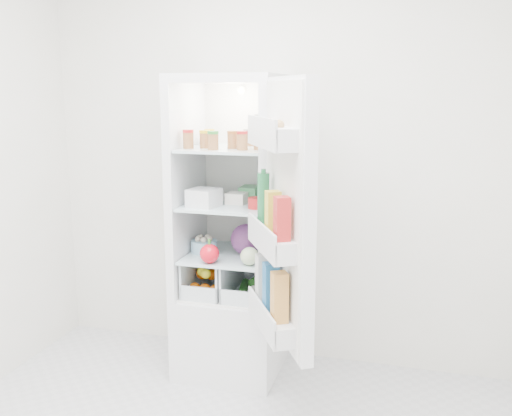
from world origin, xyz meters
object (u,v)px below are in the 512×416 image
(fridge_door, at_px, (284,222))
(red_cabbage, at_px, (246,239))
(refrigerator, at_px, (234,264))
(mushroom_bowl, at_px, (204,246))

(fridge_door, bearing_deg, red_cabbage, 3.05)
(refrigerator, xyz_separation_m, mushroom_bowl, (-0.17, -0.08, 0.12))
(refrigerator, relative_size, red_cabbage, 9.76)
(refrigerator, distance_m, fridge_door, 0.86)
(refrigerator, relative_size, fridge_door, 1.38)
(refrigerator, bearing_deg, fridge_door, -52.97)
(fridge_door, bearing_deg, refrigerator, 7.10)
(red_cabbage, height_order, fridge_door, fridge_door)
(mushroom_bowl, height_order, fridge_door, fridge_door)
(red_cabbage, distance_m, mushroom_bowl, 0.27)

